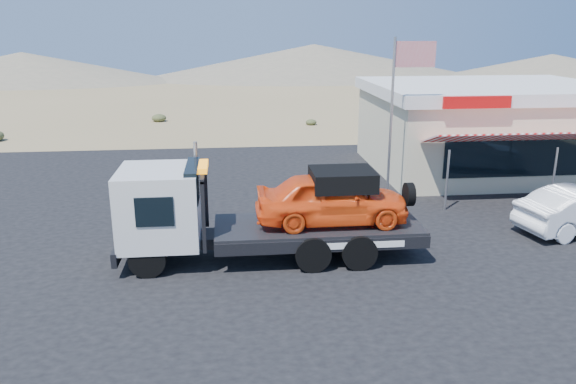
# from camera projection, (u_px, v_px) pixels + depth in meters

# --- Properties ---
(ground) EXTENTS (120.00, 120.00, 0.00)m
(ground) POSITION_uv_depth(u_px,v_px,m) (272.00, 253.00, 16.40)
(ground) COLOR olive
(ground) RESTS_ON ground
(asphalt_lot) EXTENTS (32.00, 24.00, 0.02)m
(asphalt_lot) POSITION_uv_depth(u_px,v_px,m) (323.00, 217.00, 19.46)
(asphalt_lot) COLOR black
(asphalt_lot) RESTS_ON ground
(tow_truck) EXTENTS (8.34, 2.47, 2.79)m
(tow_truck) POSITION_uv_depth(u_px,v_px,m) (263.00, 208.00, 15.63)
(tow_truck) COLOR black
(tow_truck) RESTS_ON asphalt_lot
(jerky_store) EXTENTS (10.40, 9.97, 3.90)m
(jerky_store) POSITION_uv_depth(u_px,v_px,m) (487.00, 127.00, 25.45)
(jerky_store) COLOR beige
(jerky_store) RESTS_ON asphalt_lot
(flagpole) EXTENTS (1.55, 0.10, 6.00)m
(flagpole) POSITION_uv_depth(u_px,v_px,m) (398.00, 102.00, 20.12)
(flagpole) COLOR #99999E
(flagpole) RESTS_ON asphalt_lot
(distant_hills) EXTENTS (126.00, 48.00, 4.20)m
(distant_hills) POSITION_uv_depth(u_px,v_px,m) (155.00, 65.00, 67.46)
(distant_hills) COLOR #726B59
(distant_hills) RESTS_ON ground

